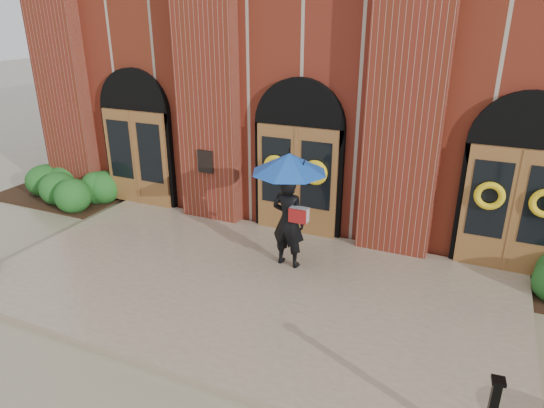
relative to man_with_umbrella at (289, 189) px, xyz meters
The scene contains 5 objects.
ground 2.18m from the man_with_umbrella, 111.70° to the right, with size 90.00×90.00×0.00m, color gray.
landing 2.04m from the man_with_umbrella, 114.62° to the right, with size 10.00×5.30×0.15m, color tan.
church_building 7.84m from the man_with_umbrella, 93.40° to the left, with size 16.20×12.53×7.00m.
man_with_umbrella is the anchor object (origin of this frame).
hedge_wall_left 7.87m from the man_with_umbrella, behind, with size 3.32×1.33×0.85m, color #1D551C.
Camera 1 is at (3.74, -7.04, 5.00)m, focal length 32.00 mm.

